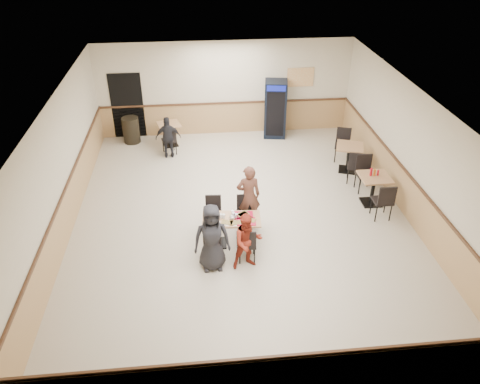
{
  "coord_description": "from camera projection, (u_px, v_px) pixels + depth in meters",
  "views": [
    {
      "loc": [
        -0.97,
        -9.28,
        6.48
      ],
      "look_at": [
        -0.08,
        -0.5,
        1.03
      ],
      "focal_mm": 35.0,
      "sensor_mm": 36.0,
      "label": 1
    }
  ],
  "objects": [
    {
      "name": "main_chairs",
      "position": [
        229.0,
        228.0,
        10.24
      ],
      "size": [
        1.22,
        1.55,
        0.86
      ],
      "rotation": [
        0.0,
        0.0,
        -0.07
      ],
      "color": "black",
      "rests_on": "ground"
    },
    {
      "name": "side_table_near",
      "position": [
        374.0,
        185.0,
        11.61
      ],
      "size": [
        0.73,
        0.73,
        0.78
      ],
      "rotation": [
        0.0,
        0.0,
        0.0
      ],
      "color": "black",
      "rests_on": "ground"
    },
    {
      "name": "back_table",
      "position": [
        169.0,
        131.0,
        14.49
      ],
      "size": [
        0.81,
        0.81,
        0.71
      ],
      "rotation": [
        0.0,
        0.0,
        0.26
      ],
      "color": "black",
      "rests_on": "ground"
    },
    {
      "name": "diner_man_opposite",
      "position": [
        248.0,
        196.0,
        10.72
      ],
      "size": [
        0.58,
        0.39,
        1.54
      ],
      "primitive_type": "imported",
      "rotation": [
        0.0,
        0.0,
        3.18
      ],
      "color": "brown",
      "rests_on": "ground"
    },
    {
      "name": "pepsi_cooler",
      "position": [
        275.0,
        109.0,
        14.88
      ],
      "size": [
        0.79,
        0.79,
        1.82
      ],
      "rotation": [
        0.0,
        0.0,
        -0.16
      ],
      "color": "black",
      "rests_on": "ground"
    },
    {
      "name": "side_table_far_chair_north",
      "position": [
        342.0,
        145.0,
        13.6
      ],
      "size": [
        0.58,
        0.58,
        0.98
      ],
      "primitive_type": null,
      "rotation": [
        0.0,
        0.0,
        -0.33
      ],
      "color": "black",
      "rests_on": "ground"
    },
    {
      "name": "trash_bin",
      "position": [
        131.0,
        130.0,
        14.72
      ],
      "size": [
        0.52,
        0.52,
        0.82
      ],
      "primitive_type": "cylinder",
      "color": "black",
      "rests_on": "ground"
    },
    {
      "name": "condiment_caddy",
      "position": [
        374.0,
        172.0,
        11.46
      ],
      "size": [
        0.23,
        0.06,
        0.2
      ],
      "color": "#B40C1B",
      "rests_on": "side_table_near"
    },
    {
      "name": "lone_diner",
      "position": [
        168.0,
        137.0,
        13.72
      ],
      "size": [
        0.75,
        0.34,
        1.27
      ],
      "primitive_type": "imported",
      "rotation": [
        0.0,
        0.0,
        3.18
      ],
      "color": "black",
      "rests_on": "ground"
    },
    {
      "name": "back_table_chair_lone",
      "position": [
        169.0,
        140.0,
        14.02
      ],
      "size": [
        0.51,
        0.51,
        0.91
      ],
      "primitive_type": null,
      "rotation": [
        0.0,
        0.0,
        3.4
      ],
      "color": "black",
      "rests_on": "ground"
    },
    {
      "name": "side_table_far_chair_south",
      "position": [
        356.0,
        165.0,
        12.55
      ],
      "size": [
        0.58,
        0.58,
        0.98
      ],
      "primitive_type": null,
      "rotation": [
        0.0,
        0.0,
        2.82
      ],
      "color": "black",
      "rests_on": "ground"
    },
    {
      "name": "room_shell",
      "position": [
        294.0,
        146.0,
        13.34
      ],
      "size": [
        10.0,
        10.0,
        10.0
      ],
      "color": "silver",
      "rests_on": "ground"
    },
    {
      "name": "side_table_near_chair_north",
      "position": [
        365.0,
        174.0,
        12.15
      ],
      "size": [
        0.46,
        0.46,
        0.99
      ],
      "primitive_type": null,
      "rotation": [
        0.0,
        0.0,
        0.0
      ],
      "color": "black",
      "rests_on": "ground"
    },
    {
      "name": "tabletop_clutter",
      "position": [
        235.0,
        218.0,
        10.08
      ],
      "size": [
        1.08,
        0.57,
        0.12
      ],
      "rotation": [
        0.0,
        0.0,
        -0.07
      ],
      "color": "#B10B2B",
      "rests_on": "main_table"
    },
    {
      "name": "side_table_near_chair_south",
      "position": [
        382.0,
        200.0,
        11.09
      ],
      "size": [
        0.46,
        0.46,
        0.99
      ],
      "primitive_type": null,
      "rotation": [
        0.0,
        0.0,
        3.14
      ],
      "color": "black",
      "rests_on": "ground"
    },
    {
      "name": "side_table_far",
      "position": [
        349.0,
        154.0,
        13.07
      ],
      "size": [
        0.92,
        0.92,
        0.78
      ],
      "rotation": [
        0.0,
        0.0,
        -0.33
      ],
      "color": "black",
      "rests_on": "ground"
    },
    {
      "name": "main_table",
      "position": [
        231.0,
        227.0,
        10.23
      ],
      "size": [
        1.3,
        0.72,
        0.68
      ],
      "rotation": [
        0.0,
        0.0,
        -0.07
      ],
      "color": "black",
      "rests_on": "ground"
    },
    {
      "name": "diner_woman_left",
      "position": [
        212.0,
        238.0,
        9.41
      ],
      "size": [
        0.75,
        0.5,
        1.5
      ],
      "primitive_type": "imported",
      "rotation": [
        0.0,
        0.0,
        0.04
      ],
      "color": "black",
      "rests_on": "ground"
    },
    {
      "name": "ground",
      "position": [
        241.0,
        217.0,
        11.34
      ],
      "size": [
        10.0,
        10.0,
        0.0
      ],
      "primitive_type": "plane",
      "color": "beige",
      "rests_on": "ground"
    },
    {
      "name": "diner_woman_right",
      "position": [
        248.0,
        241.0,
        9.49
      ],
      "size": [
        0.7,
        0.59,
        1.28
      ],
      "primitive_type": "imported",
      "rotation": [
        0.0,
        0.0,
        0.19
      ],
      "color": "maroon",
      "rests_on": "ground"
    }
  ]
}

